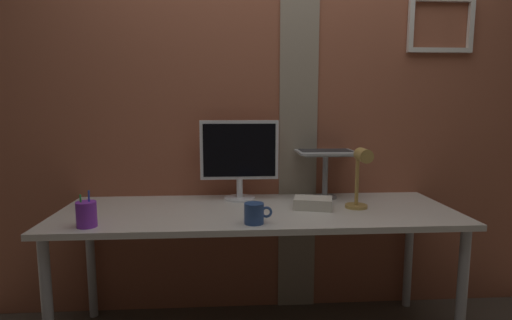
# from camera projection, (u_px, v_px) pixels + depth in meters

# --- Properties ---
(brick_wall_back) EXTENTS (3.47, 0.16, 2.52)m
(brick_wall_back) POSITION_uv_depth(u_px,v_px,m) (273.00, 107.00, 2.50)
(brick_wall_back) COLOR #9E563D
(brick_wall_back) RESTS_ON ground_plane
(desk) EXTENTS (2.08, 0.71, 0.73)m
(desk) POSITION_uv_depth(u_px,v_px,m) (257.00, 221.00, 2.16)
(desk) COLOR silver
(desk) RESTS_ON ground_plane
(monitor) EXTENTS (0.45, 0.18, 0.46)m
(monitor) POSITION_uv_depth(u_px,v_px,m) (239.00, 154.00, 2.34)
(monitor) COLOR white
(monitor) RESTS_ON desk
(laptop_stand) EXTENTS (0.28, 0.22, 0.27)m
(laptop_stand) POSITION_uv_depth(u_px,v_px,m) (325.00, 168.00, 2.39)
(laptop_stand) COLOR gray
(laptop_stand) RESTS_ON desk
(laptop) EXTENTS (0.34, 0.30, 0.22)m
(laptop) POSITION_uv_depth(u_px,v_px,m) (323.00, 142.00, 2.43)
(laptop) COLOR #ADB2B7
(laptop) RESTS_ON laptop_stand
(desk_lamp) EXTENTS (0.12, 0.20, 0.33)m
(desk_lamp) POSITION_uv_depth(u_px,v_px,m) (361.00, 172.00, 2.11)
(desk_lamp) COLOR tan
(desk_lamp) RESTS_ON desk
(pen_cup) EXTENTS (0.09, 0.09, 0.17)m
(pen_cup) POSITION_uv_depth(u_px,v_px,m) (86.00, 214.00, 1.84)
(pen_cup) COLOR purple
(pen_cup) RESTS_ON desk
(coffee_mug) EXTENTS (0.13, 0.09, 0.10)m
(coffee_mug) POSITION_uv_depth(u_px,v_px,m) (255.00, 213.00, 1.89)
(coffee_mug) COLOR #2D4C8C
(coffee_mug) RESTS_ON desk
(paper_clutter_stack) EXTENTS (0.23, 0.18, 0.06)m
(paper_clutter_stack) POSITION_uv_depth(u_px,v_px,m) (313.00, 203.00, 2.17)
(paper_clutter_stack) COLOR silver
(paper_clutter_stack) RESTS_ON desk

